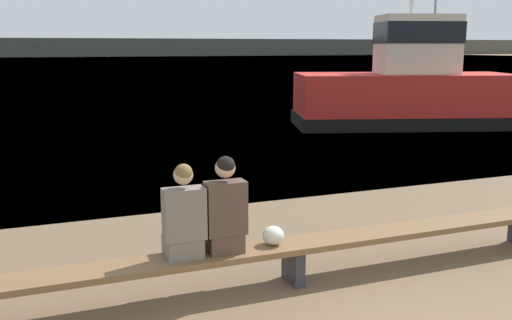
{
  "coord_description": "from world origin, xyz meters",
  "views": [
    {
      "loc": [
        -2.61,
        -2.86,
        2.69
      ],
      "look_at": [
        0.76,
        5.74,
        0.83
      ],
      "focal_mm": 40.0,
      "sensor_mm": 36.0,
      "label": 1
    }
  ],
  "objects_px": {
    "bench_main": "(293,249)",
    "tugboat_red": "(406,92)",
    "person_right": "(225,211)",
    "shopping_bag": "(273,235)",
    "person_left": "(184,218)",
    "moored_sailboat": "(436,85)"
  },
  "relations": [
    {
      "from": "person_right",
      "to": "shopping_bag",
      "type": "distance_m",
      "value": 0.68
    },
    {
      "from": "bench_main",
      "to": "tugboat_red",
      "type": "height_order",
      "value": "tugboat_red"
    },
    {
      "from": "bench_main",
      "to": "shopping_bag",
      "type": "distance_m",
      "value": 0.31
    },
    {
      "from": "bench_main",
      "to": "person_left",
      "type": "distance_m",
      "value": 1.37
    },
    {
      "from": "person_left",
      "to": "shopping_bag",
      "type": "relative_size",
      "value": 4.13
    },
    {
      "from": "person_right",
      "to": "person_left",
      "type": "bearing_deg",
      "value": 179.73
    },
    {
      "from": "person_left",
      "to": "person_right",
      "type": "distance_m",
      "value": 0.46
    },
    {
      "from": "tugboat_red",
      "to": "moored_sailboat",
      "type": "xyz_separation_m",
      "value": [
        8.07,
        8.55,
        -0.54
      ]
    },
    {
      "from": "person_right",
      "to": "moored_sailboat",
      "type": "height_order",
      "value": "moored_sailboat"
    },
    {
      "from": "bench_main",
      "to": "person_left",
      "type": "relative_size",
      "value": 7.34
    },
    {
      "from": "shopping_bag",
      "to": "moored_sailboat",
      "type": "height_order",
      "value": "moored_sailboat"
    },
    {
      "from": "bench_main",
      "to": "shopping_bag",
      "type": "relative_size",
      "value": 30.32
    },
    {
      "from": "person_left",
      "to": "tugboat_red",
      "type": "distance_m",
      "value": 14.75
    },
    {
      "from": "person_left",
      "to": "shopping_bag",
      "type": "xyz_separation_m",
      "value": [
        1.03,
        0.02,
        -0.32
      ]
    },
    {
      "from": "moored_sailboat",
      "to": "bench_main",
      "type": "bearing_deg",
      "value": 131.93
    },
    {
      "from": "person_right",
      "to": "shopping_bag",
      "type": "height_order",
      "value": "person_right"
    },
    {
      "from": "tugboat_red",
      "to": "moored_sailboat",
      "type": "distance_m",
      "value": 11.77
    },
    {
      "from": "shopping_bag",
      "to": "tugboat_red",
      "type": "xyz_separation_m",
      "value": [
        9.34,
        10.46,
        0.58
      ]
    },
    {
      "from": "bench_main",
      "to": "moored_sailboat",
      "type": "distance_m",
      "value": 25.64
    },
    {
      "from": "person_right",
      "to": "tugboat_red",
      "type": "height_order",
      "value": "tugboat_red"
    },
    {
      "from": "person_left",
      "to": "person_right",
      "type": "xyz_separation_m",
      "value": [
        0.45,
        -0.0,
        0.03
      ]
    },
    {
      "from": "shopping_bag",
      "to": "tugboat_red",
      "type": "relative_size",
      "value": 0.03
    }
  ]
}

